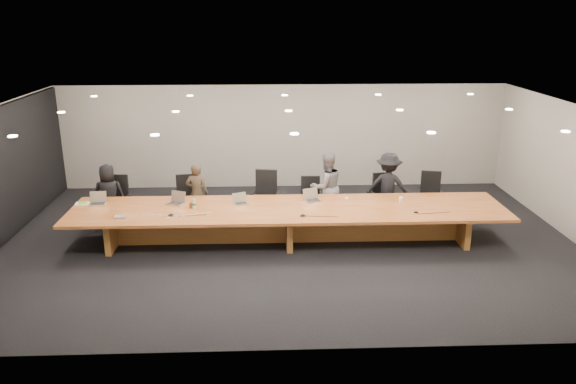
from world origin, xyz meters
The scene contains 27 objects.
ground centered at (0.00, 0.00, 0.00)m, with size 12.00×12.00×0.00m, color black.
back_wall centered at (0.00, 4.00, 1.40)m, with size 12.00×0.02×2.80m, color beige.
conference_table centered at (0.00, 0.00, 0.52)m, with size 9.00×1.80×0.75m.
chair_far_left centered at (-3.86, 1.22, 0.56)m, with size 0.58×0.58×1.13m, color black, non-canonical shape.
chair_left centered at (-2.26, 1.27, 0.55)m, with size 0.56×0.56×1.10m, color black, non-canonical shape.
chair_mid_left centered at (-0.48, 1.26, 0.60)m, with size 0.61×0.61×1.19m, color black, non-canonical shape.
chair_mid_right centered at (0.56, 1.23, 0.52)m, with size 0.53×0.53×1.04m, color black, non-canonical shape.
chair_right centered at (2.29, 1.30, 0.54)m, with size 0.55×0.55×1.08m, color black, non-canonical shape.
chair_far_right centered at (3.37, 1.34, 0.55)m, with size 0.56×0.56×1.09m, color black, non-canonical shape.
person_a centered at (-3.98, 1.14, 0.71)m, with size 0.70×0.45×1.42m, color black.
person_b centered at (-2.03, 1.23, 0.70)m, with size 0.51×0.33×1.40m, color #392E1F.
person_c centered at (0.92, 1.24, 0.81)m, with size 0.79×0.61×1.62m, color slate.
person_d centered at (2.35, 1.27, 0.79)m, with size 1.02×0.59×1.58m, color black.
laptop_a centered at (-4.01, 0.38, 0.88)m, with size 0.34×0.24×0.27m, color tan, non-canonical shape.
laptop_b centered at (-2.38, 0.35, 0.88)m, with size 0.33×0.24×0.26m, color #B9A58D, non-canonical shape.
laptop_c centered at (-0.99, 0.28, 0.87)m, with size 0.30×0.22×0.23m, color tan, non-canonical shape.
laptop_d centered at (0.54, 0.42, 0.88)m, with size 0.34×0.25×0.27m, color tan, non-canonical shape.
water_bottle centered at (-1.94, 0.00, 0.86)m, with size 0.07×0.07×0.22m, color silver.
amber_mug centered at (-2.01, 0.09, 0.81)m, with size 0.09×0.09×0.11m, color brown.
paper_cup_near centered at (1.27, 0.41, 0.79)m, with size 0.07×0.07×0.08m, color white.
paper_cup_far centered at (2.42, 0.32, 0.80)m, with size 0.08×0.08×0.10m, color white.
notepad centered at (-4.35, 0.42, 0.76)m, with size 0.28×0.22×0.02m, color white.
lime_gadget centered at (-4.33, 0.41, 0.78)m, with size 0.18×0.10×0.03m, color #58C735.
av_box centered at (-3.35, -0.43, 0.77)m, with size 0.22×0.16×0.03m, color #B3B3B8.
mic_left centered at (-2.37, -0.35, 0.77)m, with size 0.13×0.13×0.03m, color black.
mic_center centered at (0.27, -0.50, 0.77)m, with size 0.13×0.13×0.03m, color black.
mic_right centered at (2.57, -0.39, 0.76)m, with size 0.11×0.11×0.03m, color black.
Camera 1 is at (-0.46, -10.95, 4.60)m, focal length 35.00 mm.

